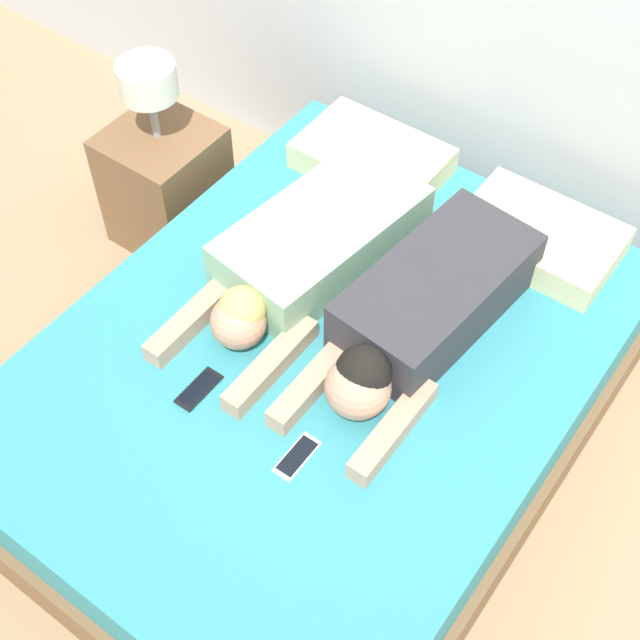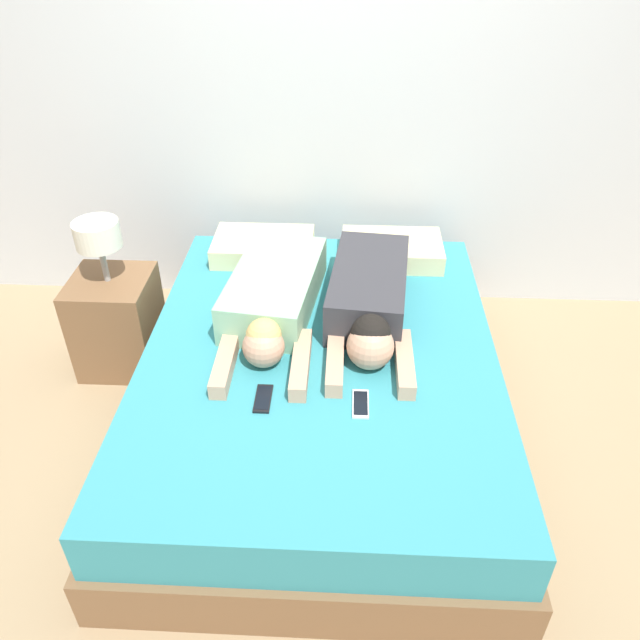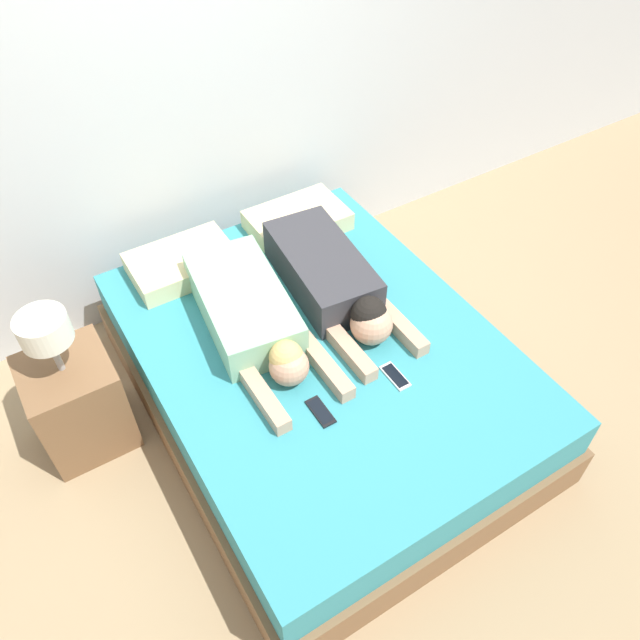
# 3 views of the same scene
# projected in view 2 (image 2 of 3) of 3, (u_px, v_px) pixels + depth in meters

# --- Properties ---
(ground_plane) EXTENTS (12.00, 12.00, 0.00)m
(ground_plane) POSITION_uv_depth(u_px,v_px,m) (320.00, 424.00, 3.00)
(ground_plane) COLOR #9E8460
(wall_back) EXTENTS (12.00, 0.06, 2.60)m
(wall_back) POSITION_uv_depth(u_px,v_px,m) (331.00, 78.00, 3.20)
(wall_back) COLOR silver
(wall_back) RESTS_ON ground_plane
(bed) EXTENTS (1.59, 2.07, 0.47)m
(bed) POSITION_uv_depth(u_px,v_px,m) (320.00, 388.00, 2.86)
(bed) COLOR brown
(bed) RESTS_ON ground_plane
(pillow_head_left) EXTENTS (0.53, 0.35, 0.11)m
(pillow_head_left) POSITION_uv_depth(u_px,v_px,m) (264.00, 247.00, 3.36)
(pillow_head_left) COLOR beige
(pillow_head_left) RESTS_ON bed
(pillow_head_right) EXTENTS (0.53, 0.35, 0.11)m
(pillow_head_right) POSITION_uv_depth(u_px,v_px,m) (392.00, 250.00, 3.33)
(pillow_head_right) COLOR beige
(pillow_head_right) RESTS_ON bed
(person_left) EXTENTS (0.46, 1.06, 0.20)m
(person_left) POSITION_uv_depth(u_px,v_px,m) (273.00, 299.00, 2.87)
(person_left) COLOR #8CBF99
(person_left) RESTS_ON bed
(person_right) EXTENTS (0.40, 1.02, 0.23)m
(person_right) POSITION_uv_depth(u_px,v_px,m) (369.00, 301.00, 2.84)
(person_right) COLOR #333338
(person_right) RESTS_ON bed
(cell_phone_left) EXTENTS (0.06, 0.16, 0.01)m
(cell_phone_left) POSITION_uv_depth(u_px,v_px,m) (263.00, 399.00, 2.45)
(cell_phone_left) COLOR black
(cell_phone_left) RESTS_ON bed
(cell_phone_right) EXTENTS (0.06, 0.16, 0.01)m
(cell_phone_right) POSITION_uv_depth(u_px,v_px,m) (361.00, 404.00, 2.43)
(cell_phone_right) COLOR silver
(cell_phone_right) RESTS_ON bed
(nightstand) EXTENTS (0.39, 0.39, 0.84)m
(nightstand) POSITION_uv_depth(u_px,v_px,m) (116.00, 317.00, 3.21)
(nightstand) COLOR brown
(nightstand) RESTS_ON ground_plane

